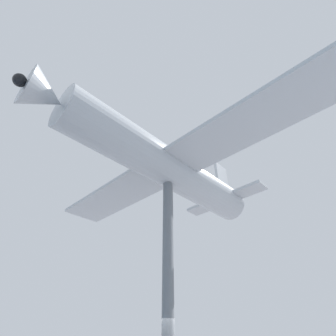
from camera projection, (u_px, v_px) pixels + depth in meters
The scene contains 2 objects.
support_pylon_central at pixel (168, 274), 9.87m from camera, with size 0.45×0.45×7.93m.
suspended_airplane at pixel (164, 165), 12.51m from camera, with size 15.99×12.79×3.48m.
Camera 1 is at (-6.10, 8.41, 1.61)m, focal length 28.00 mm.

